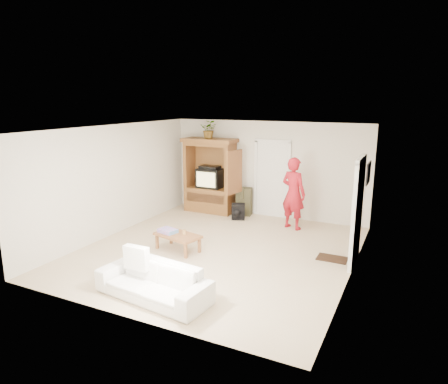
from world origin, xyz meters
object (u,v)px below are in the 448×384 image
(armoire, at_px, (211,180))
(man, at_px, (293,193))
(coffee_table, at_px, (178,236))
(sofa, at_px, (153,282))

(armoire, distance_m, man, 2.62)
(armoire, relative_size, coffee_table, 1.94)
(sofa, height_order, coffee_table, sofa)
(man, relative_size, sofa, 0.93)
(coffee_table, bearing_deg, man, 68.36)
(armoire, relative_size, sofa, 1.08)
(man, distance_m, sofa, 4.64)
(man, xyz_separation_m, coffee_table, (-1.77, -2.55, -0.58))
(man, relative_size, coffee_table, 1.66)
(armoire, bearing_deg, sofa, -72.56)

